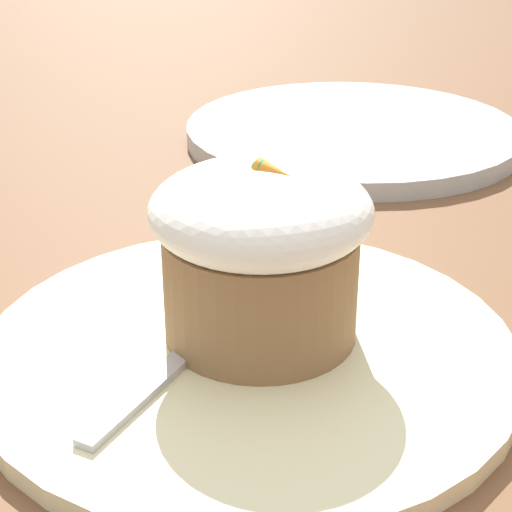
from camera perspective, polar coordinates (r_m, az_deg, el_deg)
ground_plane at (r=0.42m, az=-0.48°, el=-6.87°), size 4.00×4.00×0.00m
dessert_plate at (r=0.42m, az=-0.48°, el=-6.29°), size 0.26×0.26×0.01m
carrot_cake at (r=0.41m, az=0.00°, el=0.63°), size 0.11×0.11×0.09m
spoon at (r=0.42m, az=-3.35°, el=-5.21°), size 0.04×0.14×0.01m
side_plate at (r=0.74m, az=6.46°, el=8.21°), size 0.28×0.28×0.01m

